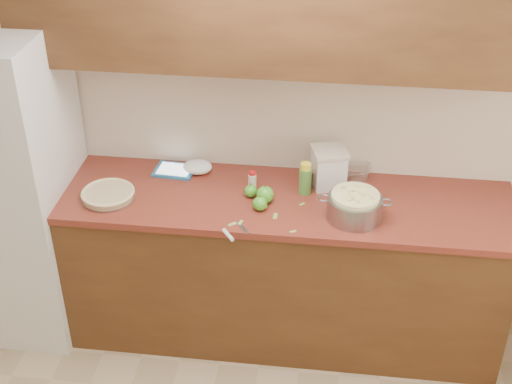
# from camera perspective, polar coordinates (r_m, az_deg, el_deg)

# --- Properties ---
(room_shell) EXTENTS (3.60, 3.60, 3.60)m
(room_shell) POSITION_cam_1_polar(r_m,az_deg,el_deg) (2.41, -3.06, -11.79)
(room_shell) COLOR tan
(room_shell) RESTS_ON ground
(counter_run) EXTENTS (2.64, 0.68, 0.92)m
(counter_run) POSITION_cam_1_polar(r_m,az_deg,el_deg) (4.06, 0.79, -5.85)
(counter_run) COLOR #563318
(counter_run) RESTS_ON ground
(fridge) EXTENTS (0.70, 0.70, 1.80)m
(fridge) POSITION_cam_1_polar(r_m,az_deg,el_deg) (4.16, -19.33, 0.45)
(fridge) COLOR silver
(fridge) RESTS_ON ground
(pie) EXTENTS (0.29, 0.29, 0.05)m
(pie) POSITION_cam_1_polar(r_m,az_deg,el_deg) (3.85, -11.75, -0.19)
(pie) COLOR silver
(pie) RESTS_ON counter_run
(colander) EXTENTS (0.38, 0.28, 0.14)m
(colander) POSITION_cam_1_polar(r_m,az_deg,el_deg) (3.64, 7.90, -1.15)
(colander) COLOR gray
(colander) RESTS_ON counter_run
(flour_canister) EXTENTS (0.22, 0.22, 0.22)m
(flour_canister) POSITION_cam_1_polar(r_m,az_deg,el_deg) (3.86, 5.85, 1.98)
(flour_canister) COLOR white
(flour_canister) RESTS_ON counter_run
(tablet) EXTENTS (0.23, 0.18, 0.02)m
(tablet) POSITION_cam_1_polar(r_m,az_deg,el_deg) (4.05, -6.53, 1.74)
(tablet) COLOR teal
(tablet) RESTS_ON counter_run
(paring_knife) EXTENTS (0.14, 0.18, 0.02)m
(paring_knife) POSITION_cam_1_polar(r_m,az_deg,el_deg) (3.51, -2.09, -3.37)
(paring_knife) COLOR gray
(paring_knife) RESTS_ON counter_run
(lemon_bottle) EXTENTS (0.07, 0.07, 0.18)m
(lemon_bottle) POSITION_cam_1_polar(r_m,az_deg,el_deg) (3.80, 3.97, 1.05)
(lemon_bottle) COLOR #4C8C38
(lemon_bottle) RESTS_ON counter_run
(cinnamon_shaker) EXTENTS (0.04, 0.04, 0.11)m
(cinnamon_shaker) POSITION_cam_1_polar(r_m,az_deg,el_deg) (3.84, -0.30, 0.93)
(cinnamon_shaker) COLOR beige
(cinnamon_shaker) RESTS_ON counter_run
(vanilla_bottle) EXTENTS (0.04, 0.04, 0.11)m
(vanilla_bottle) POSITION_cam_1_polar(r_m,az_deg,el_deg) (3.86, 4.29, 1.00)
(vanilla_bottle) COLOR black
(vanilla_bottle) RESTS_ON counter_run
(mixing_bowl) EXTENTS (0.20, 0.20, 0.07)m
(mixing_bowl) POSITION_cam_1_polar(r_m,az_deg,el_deg) (4.00, 7.78, 1.78)
(mixing_bowl) COLOR silver
(mixing_bowl) RESTS_ON counter_run
(paper_towel) EXTENTS (0.18, 0.16, 0.07)m
(paper_towel) POSITION_cam_1_polar(r_m,az_deg,el_deg) (4.01, -4.70, 2.02)
(paper_towel) COLOR white
(paper_towel) RESTS_ON counter_run
(apple_left) EXTENTS (0.07, 0.07, 0.08)m
(apple_left) POSITION_cam_1_polar(r_m,az_deg,el_deg) (3.78, -0.43, 0.08)
(apple_left) COLOR green
(apple_left) RESTS_ON counter_run
(apple_center) EXTENTS (0.09, 0.09, 0.10)m
(apple_center) POSITION_cam_1_polar(r_m,az_deg,el_deg) (3.73, 0.74, -0.21)
(apple_center) COLOR green
(apple_center) RESTS_ON counter_run
(apple_front) EXTENTS (0.08, 0.08, 0.09)m
(apple_front) POSITION_cam_1_polar(r_m,az_deg,el_deg) (3.68, 0.32, -0.93)
(apple_front) COLOR green
(apple_front) RESTS_ON counter_run
(peel_a) EXTENTS (0.05, 0.04, 0.00)m
(peel_a) POSITION_cam_1_polar(r_m,az_deg,el_deg) (3.59, -1.91, -2.59)
(peel_a) COLOR #8FAE55
(peel_a) RESTS_ON counter_run
(peel_b) EXTENTS (0.03, 0.03, 0.00)m
(peel_b) POSITION_cam_1_polar(r_m,az_deg,el_deg) (3.75, 3.70, -0.97)
(peel_b) COLOR #8FAE55
(peel_b) RESTS_ON counter_run
(peel_c) EXTENTS (0.05, 0.03, 0.00)m
(peel_c) POSITION_cam_1_polar(r_m,az_deg,el_deg) (3.71, 0.47, -1.21)
(peel_c) COLOR #8FAE55
(peel_c) RESTS_ON counter_run
(peel_d) EXTENTS (0.03, 0.04, 0.00)m
(peel_d) POSITION_cam_1_polar(r_m,az_deg,el_deg) (3.60, -1.25, -2.45)
(peel_d) COLOR #8FAE55
(peel_d) RESTS_ON counter_run
(peel_e) EXTENTS (0.04, 0.03, 0.00)m
(peel_e) POSITION_cam_1_polar(r_m,az_deg,el_deg) (3.54, 2.98, -3.18)
(peel_e) COLOR #8FAE55
(peel_e) RESTS_ON counter_run
(peel_f) EXTENTS (0.02, 0.05, 0.00)m
(peel_f) POSITION_cam_1_polar(r_m,az_deg,el_deg) (3.65, 1.55, -1.95)
(peel_f) COLOR #8FAE55
(peel_f) RESTS_ON counter_run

